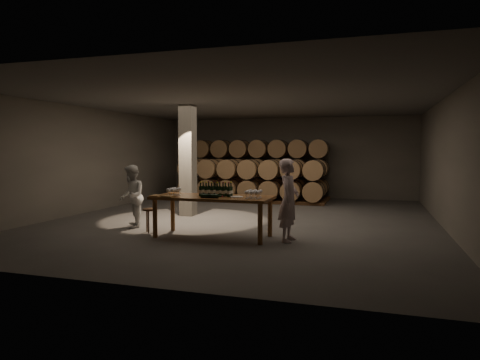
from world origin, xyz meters
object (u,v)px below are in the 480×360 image
(tasting_table, at_px, (213,201))
(bottle_cluster, at_px, (216,191))
(plate, at_px, (237,197))
(person_man, at_px, (289,200))
(notebook_near, at_px, (168,196))
(stool, at_px, (150,213))
(person_woman, at_px, (131,196))

(tasting_table, xyz_separation_m, bottle_cluster, (0.06, 0.02, 0.22))
(plate, bearing_deg, person_man, 5.28)
(tasting_table, bearing_deg, plate, -3.20)
(notebook_near, distance_m, stool, 0.99)
(stool, height_order, person_woman, person_woman)
(notebook_near, bearing_deg, person_man, 14.41)
(notebook_near, distance_m, person_woman, 1.74)
(notebook_near, bearing_deg, tasting_table, 30.63)
(tasting_table, distance_m, person_woman, 2.37)
(notebook_near, height_order, stool, notebook_near)
(person_woman, bearing_deg, bottle_cluster, 49.62)
(person_man, bearing_deg, bottle_cluster, 95.80)
(bottle_cluster, height_order, person_woman, person_woman)
(plate, relative_size, stool, 0.49)
(notebook_near, relative_size, person_woman, 0.16)
(bottle_cluster, bearing_deg, stool, 179.03)
(stool, bearing_deg, person_man, 0.41)
(stool, height_order, person_man, person_man)
(plate, xyz_separation_m, person_man, (1.11, 0.10, -0.05))
(plate, bearing_deg, person_woman, 169.88)
(plate, distance_m, notebook_near, 1.47)
(person_woman, bearing_deg, plate, 50.49)
(tasting_table, height_order, stool, tasting_table)
(stool, xyz_separation_m, person_woman, (-0.75, 0.43, 0.32))
(person_woman, bearing_deg, notebook_near, 28.18)
(bottle_cluster, xyz_separation_m, person_man, (1.60, 0.05, -0.15))
(tasting_table, relative_size, notebook_near, 10.48)
(tasting_table, relative_size, person_woman, 1.69)
(stool, bearing_deg, notebook_near, -34.69)
(bottle_cluster, height_order, person_man, person_man)
(tasting_table, bearing_deg, person_man, 2.44)
(bottle_cluster, bearing_deg, person_man, 1.82)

